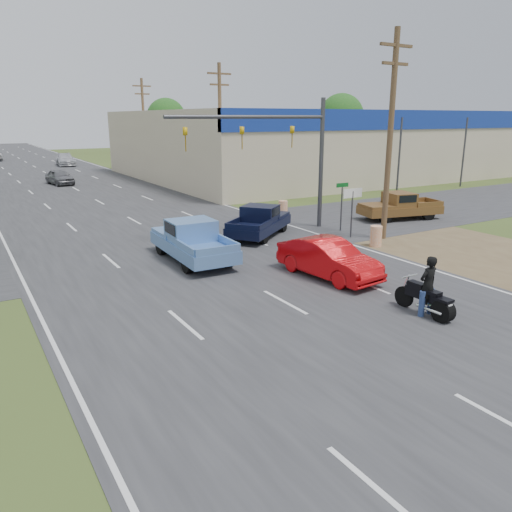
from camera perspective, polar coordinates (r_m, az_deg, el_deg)
ground at (r=11.78m, az=26.85°, el=-16.75°), size 200.00×200.00×0.00m
main_road at (r=46.15m, az=-19.90°, el=7.20°), size 15.00×180.00×0.02m
cross_road at (r=25.27m, az=-9.60°, el=1.68°), size 120.00×10.00×0.02m
dirt_verge at (r=25.56m, az=21.44°, el=0.95°), size 8.00×18.00×0.01m
big_box_store at (r=60.73m, az=11.53°, el=12.73°), size 50.00×28.10×6.60m
utility_pole_1 at (r=25.67m, az=15.11°, el=13.57°), size 2.00×0.28×10.00m
utility_pole_2 at (r=40.34m, az=-4.11°, el=14.57°), size 2.00×0.28×10.00m
utility_pole_3 at (r=56.95m, az=-12.69°, el=14.52°), size 2.00×0.28×10.00m
tree_3 at (r=98.45m, az=9.70°, el=15.45°), size 8.40×8.40×10.40m
tree_5 at (r=107.20m, az=-10.21°, el=15.25°), size 7.98×7.98×9.88m
barrel_0 at (r=24.51m, az=13.55°, el=2.21°), size 0.56×0.56×1.00m
barrel_1 at (r=31.20m, az=3.11°, el=5.42°), size 0.56×0.56×1.00m
lane_sign at (r=25.80m, az=10.95°, el=6.19°), size 1.20×0.08×2.52m
street_name_sign at (r=27.35m, az=9.77°, el=6.14°), size 0.80×0.08×2.61m
signal_mast at (r=26.41m, az=2.87°, el=12.99°), size 9.12×0.40×7.00m
red_convertible at (r=19.32m, az=8.27°, el=-0.35°), size 2.01×4.59×1.47m
motorcycle at (r=16.37m, az=19.06°, el=-4.87°), size 0.68×2.21×1.12m
rider at (r=16.27m, az=19.03°, el=-3.45°), size 0.67×0.45×1.82m
blue_pickup at (r=21.63m, az=-7.40°, el=1.85°), size 2.24×5.41×1.77m
navy_pickup at (r=25.92m, az=0.48°, el=4.06°), size 4.98×4.42×1.61m
brown_pickup at (r=31.45m, az=15.97°, el=5.53°), size 5.23×2.97×1.64m
distant_car_grey at (r=49.80m, az=-21.53°, el=8.39°), size 2.25×4.27×1.38m
distant_car_silver at (r=69.63m, az=-20.93°, el=10.24°), size 2.50×5.32×1.50m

